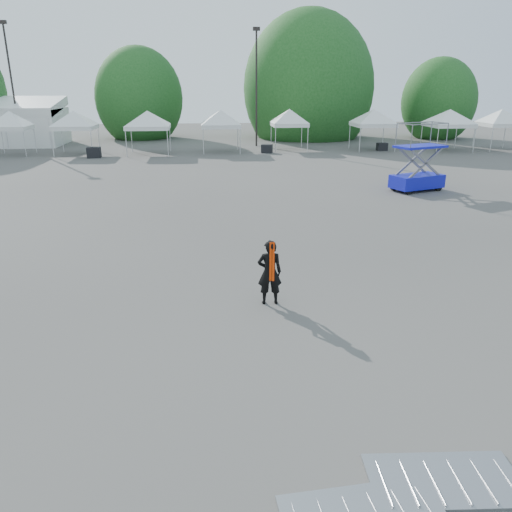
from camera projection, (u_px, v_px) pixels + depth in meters
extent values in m
plane|color=#474442|center=(268.00, 276.00, 14.48)|extent=(120.00, 120.00, 0.00)
cylinder|color=black|center=(13.00, 87.00, 43.06)|extent=(0.16, 0.16, 10.00)
cube|color=black|center=(3.00, 22.00, 41.37)|extent=(0.60, 0.25, 0.30)
cylinder|color=black|center=(256.00, 90.00, 43.30)|extent=(0.16, 0.16, 9.50)
cube|color=black|center=(256.00, 29.00, 41.70)|extent=(0.60, 0.25, 0.30)
cylinder|color=#382314|center=(141.00, 127.00, 50.93)|extent=(0.36, 0.36, 2.27)
ellipsoid|color=#1A4B19|center=(139.00, 98.00, 50.02)|extent=(4.16, 4.16, 4.78)
cylinder|color=#382314|center=(307.00, 124.00, 51.56)|extent=(0.36, 0.36, 2.80)
ellipsoid|color=#1A4B19|center=(308.00, 88.00, 50.43)|extent=(5.12, 5.12, 5.89)
cylinder|color=#382314|center=(436.00, 128.00, 51.06)|extent=(0.36, 0.36, 2.10)
ellipsoid|color=#1A4B19|center=(439.00, 101.00, 50.22)|extent=(3.84, 3.84, 4.42)
cylinder|color=silver|center=(25.00, 144.00, 37.78)|extent=(0.06, 0.06, 2.00)
cylinder|color=silver|center=(3.00, 140.00, 39.89)|extent=(0.06, 0.06, 2.00)
cylinder|color=silver|center=(35.00, 140.00, 40.14)|extent=(0.06, 0.06, 2.00)
cube|color=white|center=(11.00, 128.00, 38.48)|extent=(2.71, 2.71, 0.30)
pyramid|color=white|center=(8.00, 111.00, 38.07)|extent=(3.84, 3.84, 1.10)
cylinder|color=silver|center=(52.00, 144.00, 37.79)|extent=(0.06, 0.06, 2.00)
cylinder|color=silver|center=(92.00, 143.00, 38.07)|extent=(0.06, 0.06, 2.00)
cylinder|color=silver|center=(62.00, 140.00, 40.52)|extent=(0.06, 0.06, 2.00)
cylinder|color=silver|center=(99.00, 139.00, 40.80)|extent=(0.06, 0.06, 2.00)
cube|color=white|center=(75.00, 127.00, 38.94)|extent=(3.10, 3.10, 0.30)
pyramid|color=white|center=(73.00, 111.00, 38.53)|extent=(4.38, 4.38, 1.10)
cylinder|color=silver|center=(126.00, 144.00, 37.77)|extent=(0.06, 0.06, 2.00)
cylinder|color=silver|center=(168.00, 143.00, 38.07)|extent=(0.06, 0.06, 2.00)
cylinder|color=silver|center=(132.00, 139.00, 40.69)|extent=(0.06, 0.06, 2.00)
cylinder|color=silver|center=(170.00, 139.00, 41.00)|extent=(0.06, 0.06, 2.00)
cube|color=white|center=(148.00, 127.00, 39.03)|extent=(3.31, 3.31, 0.30)
pyramid|color=white|center=(147.00, 111.00, 38.62)|extent=(4.68, 4.68, 1.10)
cylinder|color=silver|center=(203.00, 142.00, 39.07)|extent=(0.06, 0.06, 2.00)
cylinder|color=silver|center=(240.00, 141.00, 39.35)|extent=(0.06, 0.06, 2.00)
cylinder|color=silver|center=(203.00, 138.00, 41.78)|extent=(0.06, 0.06, 2.00)
cylinder|color=silver|center=(238.00, 138.00, 42.06)|extent=(0.06, 0.06, 2.00)
cube|color=white|center=(221.00, 126.00, 40.21)|extent=(3.09, 3.09, 0.30)
pyramid|color=white|center=(220.00, 110.00, 39.80)|extent=(4.37, 4.37, 1.10)
cylinder|color=silver|center=(275.00, 140.00, 40.56)|extent=(0.06, 0.06, 2.00)
cylinder|color=silver|center=(308.00, 139.00, 40.82)|extent=(0.06, 0.06, 2.00)
cylinder|color=silver|center=(271.00, 136.00, 43.07)|extent=(0.06, 0.06, 2.00)
cylinder|color=silver|center=(302.00, 136.00, 43.33)|extent=(0.06, 0.06, 2.00)
cube|color=white|center=(289.00, 124.00, 41.59)|extent=(2.87, 2.87, 0.30)
pyramid|color=white|center=(290.00, 109.00, 41.18)|extent=(4.06, 4.06, 1.10)
cylinder|color=silver|center=(360.00, 140.00, 40.25)|extent=(0.06, 0.06, 2.00)
cylinder|color=silver|center=(396.00, 140.00, 40.54)|extent=(0.06, 0.06, 2.00)
cylinder|color=silver|center=(350.00, 136.00, 43.07)|extent=(0.06, 0.06, 2.00)
cylinder|color=silver|center=(383.00, 136.00, 43.36)|extent=(0.06, 0.06, 2.00)
cube|color=white|center=(373.00, 125.00, 41.45)|extent=(3.20, 3.20, 0.30)
pyramid|color=white|center=(374.00, 109.00, 41.04)|extent=(4.53, 4.53, 1.10)
cylinder|color=silver|center=(437.00, 141.00, 39.88)|extent=(0.06, 0.06, 2.00)
cylinder|color=silver|center=(474.00, 140.00, 40.18)|extent=(0.06, 0.06, 2.00)
cylinder|color=silver|center=(421.00, 137.00, 42.80)|extent=(0.06, 0.06, 2.00)
cylinder|color=silver|center=(456.00, 136.00, 43.10)|extent=(0.06, 0.06, 2.00)
cube|color=white|center=(449.00, 125.00, 41.14)|extent=(3.31, 3.31, 0.30)
pyramid|color=white|center=(451.00, 109.00, 40.73)|extent=(4.68, 4.68, 1.10)
cylinder|color=silver|center=(492.00, 140.00, 40.51)|extent=(0.06, 0.06, 2.00)
cylinder|color=silver|center=(474.00, 136.00, 43.13)|extent=(0.06, 0.06, 2.00)
cylinder|color=silver|center=(504.00, 136.00, 43.40)|extent=(0.06, 0.06, 2.00)
cube|color=white|center=(500.00, 124.00, 41.60)|extent=(2.99, 2.99, 0.30)
pyramid|color=white|center=(503.00, 109.00, 41.19)|extent=(4.23, 4.23, 1.10)
imported|color=black|center=(270.00, 272.00, 12.45)|extent=(0.62, 0.42, 1.68)
cube|color=#EB3404|center=(271.00, 262.00, 12.18)|extent=(0.13, 0.02, 1.01)
cube|color=#0D11B5|center=(417.00, 181.00, 25.95)|extent=(2.96, 2.16, 0.67)
cube|color=#0D11B5|center=(420.00, 146.00, 25.37)|extent=(2.84, 2.07, 0.11)
cylinder|color=black|center=(409.00, 190.00, 25.16)|extent=(0.43, 0.29, 0.40)
cylinder|color=black|center=(438.00, 187.00, 25.98)|extent=(0.43, 0.29, 0.40)
cylinder|color=black|center=(394.00, 187.00, 26.11)|extent=(0.43, 0.29, 0.40)
cylinder|color=black|center=(423.00, 183.00, 26.93)|extent=(0.43, 0.29, 0.40)
cube|color=gray|center=(445.00, 480.00, 7.01)|extent=(2.21, 1.22, 0.05)
cube|color=black|center=(94.00, 152.00, 37.62)|extent=(1.05, 0.85, 0.78)
cube|color=black|center=(267.00, 149.00, 40.26)|extent=(1.01, 0.89, 0.67)
cube|color=black|center=(382.00, 147.00, 41.60)|extent=(0.84, 0.66, 0.64)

